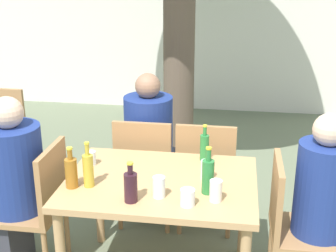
{
  "coord_description": "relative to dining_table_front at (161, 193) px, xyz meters",
  "views": [
    {
      "loc": [
        0.44,
        -2.59,
        2.04
      ],
      "look_at": [
        0.0,
        0.3,
        1.0
      ],
      "focal_mm": 50.0,
      "sensor_mm": 36.0,
      "label": 1
    }
  ],
  "objects": [
    {
      "name": "cafe_building_wall",
      "position": [
        0.0,
        3.88,
        0.75
      ],
      "size": [
        10.0,
        0.08,
        2.8
      ],
      "color": "white",
      "rests_on": "ground_plane"
    },
    {
      "name": "dining_table_front",
      "position": [
        0.0,
        0.0,
        0.0
      ],
      "size": [
        1.19,
        0.89,
        0.75
      ],
      "color": "tan",
      "rests_on": "ground_plane"
    },
    {
      "name": "drinking_glass_2",
      "position": [
        -0.5,
        0.16,
        0.14
      ],
      "size": [
        0.07,
        0.07,
        0.09
      ],
      "color": "silver",
      "rests_on": "dining_table_front"
    },
    {
      "name": "green_bottle_3",
      "position": [
        0.3,
        -0.13,
        0.2
      ],
      "size": [
        0.07,
        0.07,
        0.29
      ],
      "color": "#287A38",
      "rests_on": "dining_table_front"
    },
    {
      "name": "patio_chair_3",
      "position": [
        0.24,
        0.68,
        -0.13
      ],
      "size": [
        0.44,
        0.44,
        0.91
      ],
      "rotation": [
        0.0,
        0.0,
        3.14
      ],
      "color": "#A87A4C",
      "rests_on": "ground_plane"
    },
    {
      "name": "green_bottle_0",
      "position": [
        0.24,
        0.35,
        0.19
      ],
      "size": [
        0.06,
        0.06,
        0.25
      ],
      "color": "#287A38",
      "rests_on": "dining_table_front"
    },
    {
      "name": "person_seated_1",
      "position": [
        1.06,
        -0.0,
        -0.11
      ],
      "size": [
        0.56,
        0.32,
        1.23
      ],
      "rotation": [
        0.0,
        0.0,
        1.57
      ],
      "color": "#383842",
      "rests_on": "ground_plane"
    },
    {
      "name": "wine_bottle_4",
      "position": [
        -0.12,
        -0.29,
        0.19
      ],
      "size": [
        0.08,
        0.08,
        0.24
      ],
      "color": "#331923",
      "rests_on": "dining_table_front"
    },
    {
      "name": "oil_cruet_1",
      "position": [
        -0.41,
        -0.15,
        0.2
      ],
      "size": [
        0.06,
        0.06,
        0.29
      ],
      "color": "gold",
      "rests_on": "dining_table_front"
    },
    {
      "name": "drinking_glass_4",
      "position": [
        0.35,
        -0.22,
        0.16
      ],
      "size": [
        0.07,
        0.07,
        0.13
      ],
      "color": "silver",
      "rests_on": "dining_table_front"
    },
    {
      "name": "person_seated_2",
      "position": [
        -0.24,
        0.91,
        -0.1
      ],
      "size": [
        0.38,
        0.59,
        1.22
      ],
      "rotation": [
        0.0,
        0.0,
        3.14
      ],
      "color": "#383842",
      "rests_on": "ground_plane"
    },
    {
      "name": "drinking_glass_0",
      "position": [
        0.03,
        -0.22,
        0.15
      ],
      "size": [
        0.07,
        0.07,
        0.12
      ],
      "color": "white",
      "rests_on": "dining_table_front"
    },
    {
      "name": "drinking_glass_1",
      "position": [
        0.2,
        -0.29,
        0.14
      ],
      "size": [
        0.08,
        0.08,
        0.1
      ],
      "color": "white",
      "rests_on": "dining_table_front"
    },
    {
      "name": "patio_chair_1",
      "position": [
        0.83,
        0.0,
        -0.13
      ],
      "size": [
        0.44,
        0.44,
        0.91
      ],
      "rotation": [
        0.0,
        0.0,
        1.57
      ],
      "color": "#A87A4C",
      "rests_on": "ground_plane"
    },
    {
      "name": "person_seated_0",
      "position": [
        -1.05,
        -0.0,
        -0.09
      ],
      "size": [
        0.59,
        0.39,
        1.24
      ],
      "rotation": [
        0.0,
        0.0,
        -1.57
      ],
      "color": "#383842",
      "rests_on": "ground_plane"
    },
    {
      "name": "patio_chair_2",
      "position": [
        -0.24,
        0.68,
        -0.13
      ],
      "size": [
        0.44,
        0.44,
        0.91
      ],
      "rotation": [
        0.0,
        0.0,
        3.14
      ],
      "color": "#A87A4C",
      "rests_on": "ground_plane"
    },
    {
      "name": "drinking_glass_3",
      "position": [
        0.28,
        0.06,
        0.15
      ],
      "size": [
        0.07,
        0.07,
        0.12
      ],
      "color": "white",
      "rests_on": "dining_table_front"
    },
    {
      "name": "amber_bottle_2",
      "position": [
        -0.51,
        -0.18,
        0.19
      ],
      "size": [
        0.07,
        0.07,
        0.26
      ],
      "color": "#9E661E",
      "rests_on": "dining_table_front"
    },
    {
      "name": "patio_chair_0",
      "position": [
        -0.83,
        0.0,
        -0.13
      ],
      "size": [
        0.44,
        0.44,
        0.91
      ],
      "rotation": [
        0.0,
        0.0,
        -1.57
      ],
      "color": "#A87A4C",
      "rests_on": "ground_plane"
    }
  ]
}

